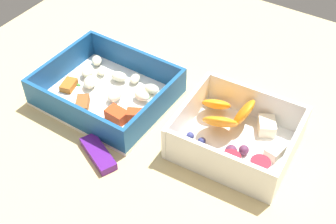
% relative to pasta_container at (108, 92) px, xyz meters
% --- Properties ---
extents(table_surface, '(0.80, 0.80, 0.02)m').
position_rel_pasta_container_xyz_m(table_surface, '(-0.10, -0.01, -0.03)').
color(table_surface, tan).
rests_on(table_surface, ground).
extents(pasta_container, '(0.19, 0.16, 0.05)m').
position_rel_pasta_container_xyz_m(pasta_container, '(0.00, 0.00, 0.00)').
color(pasta_container, white).
rests_on(pasta_container, table_surface).
extents(fruit_bowl, '(0.17, 0.15, 0.06)m').
position_rel_pasta_container_xyz_m(fruit_bowl, '(-0.21, -0.02, 0.01)').
color(fruit_bowl, white).
rests_on(fruit_bowl, table_surface).
extents(candy_bar, '(0.07, 0.05, 0.01)m').
position_rel_pasta_container_xyz_m(candy_bar, '(-0.06, 0.10, -0.01)').
color(candy_bar, '#51197A').
rests_on(candy_bar, table_surface).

